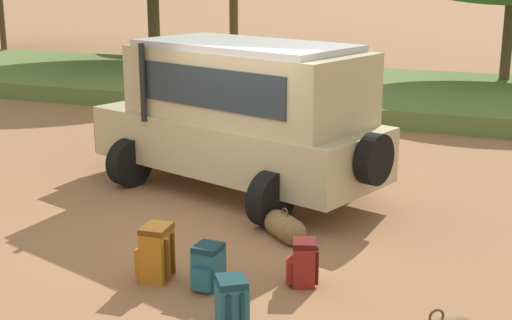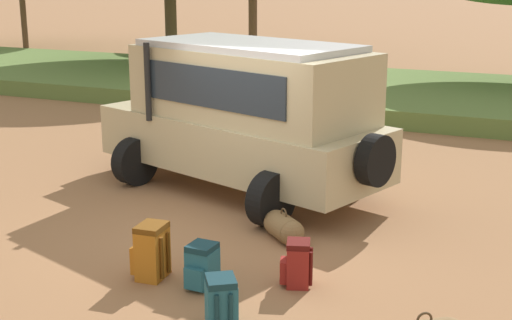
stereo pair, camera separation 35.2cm
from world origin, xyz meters
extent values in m
plane|color=#936642|center=(0.00, 0.00, 0.00)|extent=(320.00, 320.00, 0.00)
cube|color=#5B7538|center=(0.00, 10.94, 0.22)|extent=(120.00, 7.00, 0.44)
cube|color=tan|center=(-0.43, 2.00, 0.82)|extent=(5.25, 3.35, 0.84)
cube|color=tan|center=(-0.19, 1.92, 1.79)|extent=(4.19, 2.90, 1.10)
cube|color=#232D38|center=(-1.63, 2.40, 1.74)|extent=(0.55, 1.50, 0.77)
cube|color=#232D38|center=(-0.47, 1.06, 1.84)|extent=(2.80, 0.97, 0.60)
cube|color=#232D38|center=(0.10, 2.78, 1.84)|extent=(2.80, 0.97, 0.60)
cube|color=#B7B7B7|center=(-0.24, 1.94, 2.39)|extent=(3.79, 2.71, 0.10)
cube|color=black|center=(-2.86, 2.81, 0.65)|extent=(0.66, 1.58, 0.56)
cylinder|color=black|center=(-1.78, 1.43, 1.79)|extent=(0.10, 0.10, 1.25)
cylinder|color=black|center=(-2.17, 1.56, 0.40)|extent=(0.52, 0.85, 0.80)
cylinder|color=black|center=(-1.56, 3.40, 0.40)|extent=(0.52, 0.85, 0.80)
cylinder|color=black|center=(0.71, 0.60, 0.40)|extent=(0.52, 0.85, 0.80)
cylinder|color=black|center=(1.32, 2.44, 0.40)|extent=(0.52, 0.85, 0.80)
cylinder|color=black|center=(2.03, 1.18, 0.97)|extent=(0.44, 0.77, 0.74)
cube|color=#B26619|center=(0.09, -1.56, 0.30)|extent=(0.32, 0.42, 0.60)
cube|color=#B26619|center=(-0.09, -1.58, 0.22)|extent=(0.11, 0.31, 0.33)
cube|color=#62380E|center=(0.09, -1.56, 0.63)|extent=(0.33, 0.40, 0.07)
cylinder|color=#62380E|center=(0.27, -1.64, 0.30)|extent=(0.04, 0.04, 0.51)
cylinder|color=#62380E|center=(0.25, -1.46, 0.30)|extent=(0.04, 0.04, 0.51)
cube|color=#235B6B|center=(0.75, -1.56, 0.23)|extent=(0.32, 0.31, 0.46)
cube|color=#235B6B|center=(0.75, -1.74, 0.17)|extent=(0.23, 0.09, 0.25)
cube|color=#13323A|center=(0.75, -1.56, 0.49)|extent=(0.30, 0.32, 0.07)
cylinder|color=#13323A|center=(0.83, -1.39, 0.23)|extent=(0.04, 0.04, 0.39)
cylinder|color=#13323A|center=(0.69, -1.39, 0.23)|extent=(0.04, 0.04, 0.39)
cube|color=maroon|center=(1.74, -1.08, 0.24)|extent=(0.34, 0.37, 0.48)
cube|color=maroon|center=(1.59, -1.13, 0.18)|extent=(0.15, 0.24, 0.26)
cube|color=#4D100E|center=(1.74, -1.08, 0.51)|extent=(0.34, 0.36, 0.07)
cylinder|color=#4D100E|center=(1.90, -1.10, 0.24)|extent=(0.04, 0.04, 0.41)
cylinder|color=#4D100E|center=(1.86, -0.97, 0.24)|extent=(0.04, 0.04, 0.41)
cube|color=#235B6B|center=(1.39, -2.35, 0.25)|extent=(0.43, 0.43, 0.49)
cube|color=#235B6B|center=(1.28, -2.19, 0.18)|extent=(0.23, 0.20, 0.27)
cube|color=#13323A|center=(1.39, -2.35, 0.52)|extent=(0.42, 0.43, 0.07)
cylinder|color=#13323A|center=(1.43, -2.53, 0.25)|extent=(0.04, 0.04, 0.42)
cylinder|color=#13323A|center=(1.55, -2.45, 0.25)|extent=(0.04, 0.04, 0.42)
cylinder|color=brown|center=(1.07, 0.18, 0.18)|extent=(0.58, 0.57, 0.35)
sphere|color=brown|center=(1.24, 0.02, 0.18)|extent=(0.34, 0.34, 0.34)
sphere|color=brown|center=(0.90, 0.33, 0.18)|extent=(0.34, 0.34, 0.34)
torus|color=#493721|center=(1.07, 0.18, 0.37)|extent=(0.14, 0.13, 0.16)
torus|color=#493721|center=(3.37, -2.09, 0.39)|extent=(0.14, 0.12, 0.16)
cylinder|color=brown|center=(-18.58, 17.68, 1.86)|extent=(0.26, 0.26, 3.71)
cylinder|color=brown|center=(-8.82, 21.41, 2.08)|extent=(0.39, 0.39, 4.16)
cylinder|color=brown|center=(-8.36, 13.41, 1.64)|extent=(0.41, 0.41, 3.29)
cylinder|color=brown|center=(3.16, 13.34, 1.33)|extent=(0.29, 0.29, 2.66)
camera|label=1|loc=(4.03, -8.35, 3.55)|focal=50.00mm
camera|label=2|loc=(4.35, -8.22, 3.55)|focal=50.00mm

